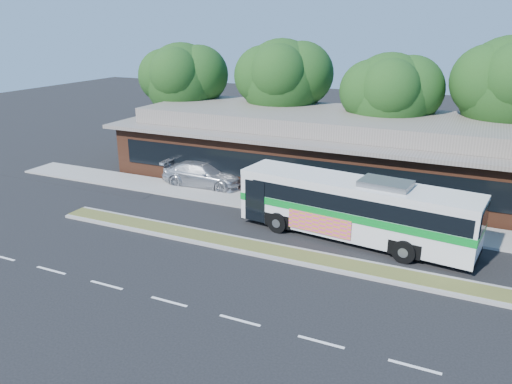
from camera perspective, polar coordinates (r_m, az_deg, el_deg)
ground at (r=22.24m, az=3.98°, el=-8.02°), size 120.00×120.00×0.00m
median_strip at (r=22.71m, az=4.53°, el=-7.23°), size 26.00×1.10×0.15m
sidewalk at (r=27.80m, az=8.73°, el=-2.43°), size 44.00×2.60×0.12m
parking_lot at (r=39.25m, az=-15.71°, el=3.29°), size 14.00×12.00×0.01m
plaza_building at (r=33.30m, az=12.14°, el=4.66°), size 33.20×11.20×4.45m
tree_bg_a at (r=40.24m, az=-7.83°, el=12.70°), size 6.47×5.80×8.63m
tree_bg_b at (r=37.49m, az=3.68°, el=12.82°), size 6.69×6.00×9.00m
tree_bg_c at (r=34.48m, az=15.68°, el=10.74°), size 6.24×5.60×8.26m
transit_bus at (r=24.23m, az=11.29°, el=-1.44°), size 11.66×3.86×3.22m
sedan at (r=32.20m, az=-6.01°, el=2.03°), size 5.51×2.39×1.58m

